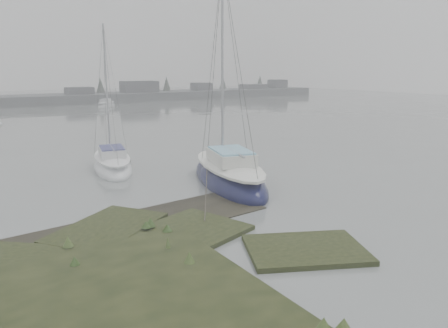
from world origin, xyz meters
TOP-DOWN VIEW (x-y plane):
  - ground at (0.00, 30.00)m, footprint 160.00×160.00m
  - far_shoreline at (26.84, 61.90)m, footprint 60.00×8.00m
  - sailboat_main at (2.95, 7.48)m, footprint 4.53×8.25m
  - sailboat_white at (-0.82, 13.37)m, footprint 3.17×6.22m
  - sailboat_far_b at (11.50, 52.59)m, footprint 4.54×5.08m

SIDE VIEW (x-z plane):
  - ground at x=0.00m, z-range 0.00..0.00m
  - sailboat_far_b at x=11.50m, z-range -3.41..3.86m
  - sailboat_white at x=-0.82m, z-range -3.93..4.45m
  - sailboat_main at x=2.95m, z-range -5.20..5.88m
  - far_shoreline at x=26.84m, z-range -1.22..2.93m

